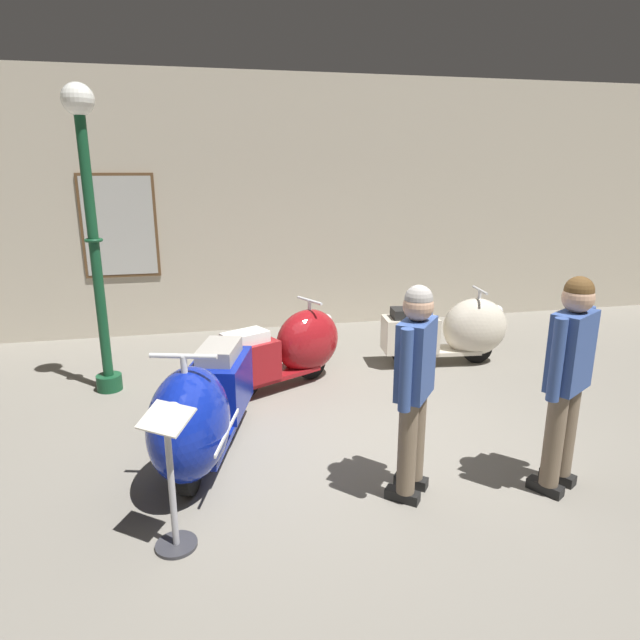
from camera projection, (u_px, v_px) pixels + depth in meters
name	position (u px, v px, depth m)	size (l,w,h in m)	color
ground_plane	(363.00, 445.00, 4.99)	(60.00, 60.00, 0.00)	slate
showroom_back_wall	(288.00, 206.00, 8.32)	(18.00, 0.24, 3.78)	#BCB29E
scooter_0	(201.00, 411.00, 4.48)	(1.02, 1.93, 1.13)	black
scooter_1	(290.00, 348.00, 6.27)	(1.64, 1.13, 0.98)	black
scooter_2	(455.00, 330.00, 6.96)	(1.64, 0.61, 0.98)	black
lamppost	(91.00, 218.00, 5.71)	(0.32, 0.32, 3.27)	#144728
visitor_0	(568.00, 371.00, 4.06)	(0.51, 0.41, 1.71)	black
visitor_1	(415.00, 378.00, 3.99)	(0.42, 0.46, 1.66)	black
info_stanchion	(172.00, 492.00, 3.54)	(0.39, 0.37, 1.00)	#333338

